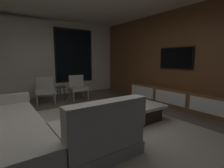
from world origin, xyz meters
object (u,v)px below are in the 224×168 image
object	(u,v)px
side_stool	(61,89)
accent_chair_by_curtain	(45,89)
sectional_couch	(30,131)
coffee_table	(129,111)
accent_chair_near_window	(78,86)
media_console	(176,98)
mounted_tv	(176,58)
book_stack_on_coffee_table	(134,101)

from	to	relation	value
side_stool	accent_chair_by_curtain	bearing A→B (deg)	176.09
sectional_couch	coffee_table	size ratio (longest dim) A/B	2.16
coffee_table	accent_chair_near_window	xyz separation A→B (m)	(-0.14, 2.46, 0.25)
media_console	sectional_couch	bearing A→B (deg)	-178.11
mounted_tv	coffee_table	bearing A→B (deg)	-174.68
accent_chair_near_window	sectional_couch	bearing A→B (deg)	-125.69
book_stack_on_coffee_table	accent_chair_near_window	xyz separation A→B (m)	(-0.22, 2.52, 0.02)
coffee_table	book_stack_on_coffee_table	size ratio (longest dim) A/B	4.45
book_stack_on_coffee_table	mounted_tv	bearing A→B (deg)	7.57
accent_chair_near_window	side_stool	bearing A→B (deg)	177.22
accent_chair_by_curtain	mounted_tv	world-z (taller)	mounted_tv
sectional_couch	accent_chair_by_curtain	xyz separation A→B (m)	(0.85, 2.66, 0.14)
accent_chair_near_window	accent_chair_by_curtain	bearing A→B (deg)	176.71
accent_chair_by_curtain	coffee_table	bearing A→B (deg)	-65.22
book_stack_on_coffee_table	accent_chair_by_curtain	xyz separation A→B (m)	(-1.24, 2.58, 0.02)
accent_chair_near_window	media_console	bearing A→B (deg)	-53.91
coffee_table	mounted_tv	xyz separation A→B (m)	(1.85, 0.17, 1.16)
accent_chair_near_window	coffee_table	bearing A→B (deg)	-86.76
coffee_table	accent_chair_near_window	distance (m)	2.47
book_stack_on_coffee_table	accent_chair_by_curtain	bearing A→B (deg)	115.64
sectional_couch	book_stack_on_coffee_table	xyz separation A→B (m)	(2.09, 0.08, 0.13)
sectional_couch	mounted_tv	size ratio (longest dim) A/B	2.43
coffee_table	side_stool	distance (m)	2.59
accent_chair_near_window	side_stool	size ratio (longest dim) A/B	1.70
accent_chair_near_window	accent_chair_by_curtain	xyz separation A→B (m)	(-1.02, 0.06, 0.00)
accent_chair_near_window	side_stool	world-z (taller)	accent_chair_near_window
sectional_couch	coffee_table	distance (m)	2.02
book_stack_on_coffee_table	accent_chair_near_window	size ratio (longest dim) A/B	0.33
accent_chair_near_window	media_console	size ratio (longest dim) A/B	0.25
accent_chair_by_curtain	media_console	xyz separation A→B (m)	(2.83, -2.54, -0.18)
media_console	coffee_table	bearing A→B (deg)	179.12
accent_chair_near_window	mounted_tv	distance (m)	3.16
coffee_table	mounted_tv	world-z (taller)	mounted_tv
coffee_table	media_console	distance (m)	1.67
accent_chair_by_curtain	mounted_tv	distance (m)	3.92
accent_chair_by_curtain	mounted_tv	bearing A→B (deg)	-37.87
mounted_tv	side_stool	bearing A→B (deg)	137.83
accent_chair_by_curtain	side_stool	xyz separation A→B (m)	(0.46, -0.03, -0.06)
sectional_couch	accent_chair_by_curtain	size ratio (longest dim) A/B	3.21
side_stool	media_console	xyz separation A→B (m)	(2.37, -2.51, -0.12)
sectional_couch	mounted_tv	bearing A→B (deg)	4.74
coffee_table	book_stack_on_coffee_table	xyz separation A→B (m)	(0.08, -0.06, 0.23)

